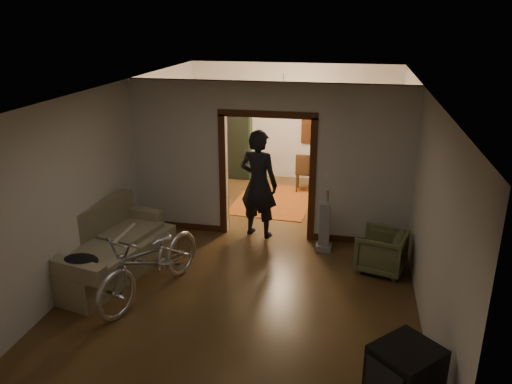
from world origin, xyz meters
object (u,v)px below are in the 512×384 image
(locker, at_px, (235,145))
(sofa, at_px, (109,243))
(bicycle, at_px, (151,261))
(person, at_px, (259,184))
(desk, at_px, (340,174))
(armchair, at_px, (381,251))

(locker, bearing_deg, sofa, -102.59)
(sofa, xyz_separation_m, locker, (0.75, 5.22, 0.30))
(bicycle, bearing_deg, sofa, 169.51)
(person, distance_m, desk, 3.24)
(bicycle, xyz_separation_m, locker, (-0.14, 5.71, 0.26))
(armchair, distance_m, person, 2.45)
(desk, bearing_deg, locker, -179.27)
(sofa, xyz_separation_m, bicycle, (0.90, -0.49, 0.04))
(armchair, distance_m, locker, 5.50)
(person, relative_size, locker, 1.22)
(locker, bearing_deg, person, -73.98)
(person, xyz_separation_m, desk, (1.37, 2.87, -0.61))
(locker, xyz_separation_m, desk, (2.61, -0.48, -0.44))
(locker, relative_size, desk, 1.59)
(bicycle, xyz_separation_m, armchair, (3.26, 1.41, -0.22))
(bicycle, bearing_deg, person, 83.04)
(armchair, relative_size, desk, 0.70)
(sofa, distance_m, desk, 5.82)
(desk, bearing_deg, armchair, -67.20)
(locker, bearing_deg, bicycle, -92.92)
(person, xyz_separation_m, locker, (-1.24, 3.35, -0.18))
(armchair, bearing_deg, desk, -152.74)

